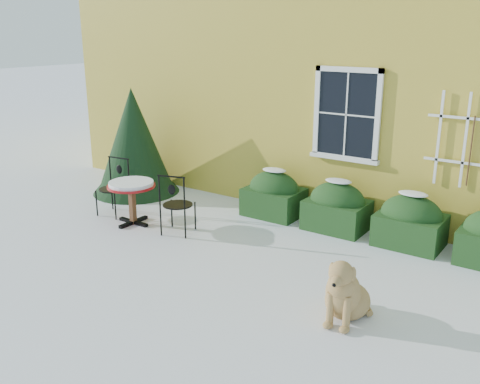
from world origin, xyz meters
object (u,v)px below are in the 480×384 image
Objects in this scene: bistro_table at (131,189)px; dog at (345,294)px; evergreen_shrub at (134,151)px; patio_chair_near at (177,204)px; patio_chair_far at (114,187)px.

dog reaches higher than bistro_table.
patio_chair_near is at bearing -29.78° from evergreen_shrub.
bistro_table is 4.67m from dog.
patio_chair_near is 1.01× the size of patio_chair_far.
bistro_table is 0.87× the size of dog.
evergreen_shrub is 1.48m from patio_chair_far.
patio_chair_near is 1.67m from patio_chair_far.
patio_chair_near is at bearing 158.26° from dog.
evergreen_shrub reaches higher than bistro_table.
dog is (4.56, -0.93, -0.31)m from bistro_table.
bistro_table is at bearing -24.71° from patio_chair_far.
dog is (3.58, -1.03, -0.19)m from patio_chair_near.
bistro_table is 0.73m from patio_chair_far.
evergreen_shrub is 2.75m from patio_chair_near.
dog is at bearing -11.57° from bistro_table.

